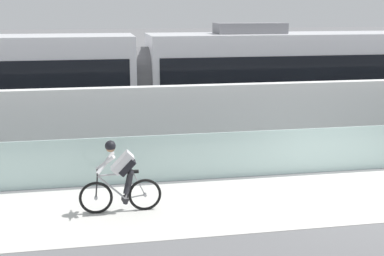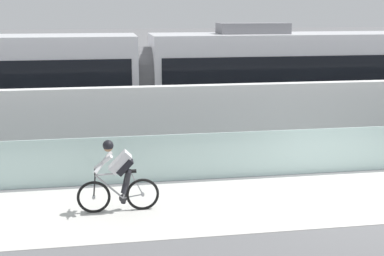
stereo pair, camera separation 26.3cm
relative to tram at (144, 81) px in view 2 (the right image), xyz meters
The scene contains 8 objects.
ground_plane 8.31m from the tram, 57.83° to the right, with size 200.00×200.00×0.00m, color slate.
bike_path_deck 8.31m from the tram, 57.83° to the right, with size 32.00×3.20×0.01m, color silver.
glass_parapet 6.72m from the tram, 49.25° to the right, with size 32.00×0.05×1.22m, color silver.
concrete_barrier_wall 5.43m from the tram, 36.61° to the right, with size 32.00×0.36×2.18m, color white.
tram_rail_near 4.76m from the tram, ahead, with size 32.00×0.08×0.01m, color #595654.
tram_rail_far 4.76m from the tram, ahead, with size 32.00×0.08×0.01m, color #595654.
tram is the anchor object (origin of this frame).
cyclist_on_bike 7.02m from the tram, 98.97° to the right, with size 1.77×0.58×1.61m.
Camera 2 is at (-5.57, -10.73, 4.33)m, focal length 48.65 mm.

